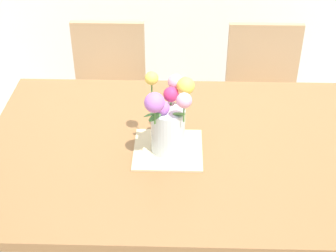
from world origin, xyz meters
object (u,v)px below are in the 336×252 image
at_px(chair_left, 109,90).
at_px(dining_table, 186,162).
at_px(flower_vase, 168,118).
at_px(chair_right, 263,92).

bearing_deg(chair_left, dining_table, 116.89).
xyz_separation_m(chair_left, flower_vase, (0.38, -0.92, 0.42)).
distance_m(chair_left, flower_vase, 1.07).
xyz_separation_m(chair_right, flower_vase, (-0.52, -0.92, 0.42)).
xyz_separation_m(dining_table, chair_left, (-0.45, 0.89, -0.18)).
distance_m(dining_table, flower_vase, 0.25).
distance_m(dining_table, chair_left, 1.01).
relative_size(chair_left, chair_right, 1.00).
bearing_deg(flower_vase, dining_table, 21.54).
relative_size(dining_table, chair_right, 1.87).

